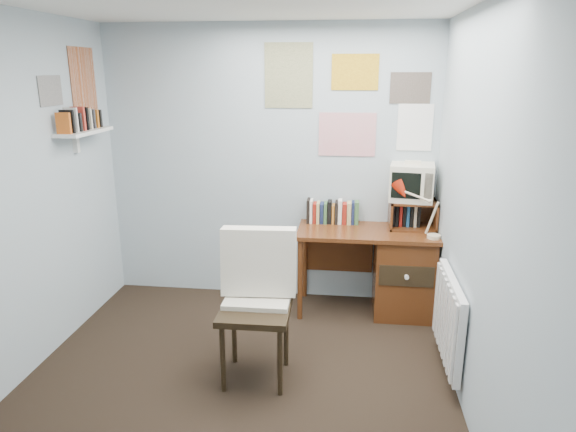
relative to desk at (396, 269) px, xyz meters
name	(u,v)px	position (x,y,z in m)	size (l,w,h in m)	color
ground	(229,403)	(-1.17, -1.48, -0.41)	(3.50, 3.50, 0.00)	black
back_wall	(269,166)	(-1.17, 0.27, 0.84)	(3.00, 0.02, 2.50)	#A5B4BC
right_wall	(487,230)	(0.33, -1.48, 0.84)	(0.02, 3.50, 2.50)	#A5B4BC
desk	(396,269)	(0.00, 0.00, 0.00)	(1.20, 0.55, 0.76)	#562B13
desk_chair	(255,312)	(-1.05, -1.16, 0.10)	(0.52, 0.50, 1.02)	black
desk_lamp	(436,215)	(0.27, -0.16, 0.56)	(0.28, 0.24, 0.40)	#B0200B
tv_riser	(412,214)	(0.12, 0.11, 0.48)	(0.40, 0.30, 0.25)	#562B13
crt_tv	(412,180)	(0.10, 0.13, 0.78)	(0.36, 0.33, 0.34)	beige
book_row	(340,211)	(-0.51, 0.18, 0.46)	(0.60, 0.14, 0.22)	#562B13
radiator	(449,319)	(0.29, -0.93, 0.01)	(0.09, 0.80, 0.60)	white
wall_shelf	(84,132)	(-2.57, -0.38, 1.21)	(0.20, 0.62, 0.24)	white
posters_back	(348,100)	(-0.47, 0.26, 1.44)	(1.20, 0.01, 0.90)	white
posters_left	(68,83)	(-2.67, -0.38, 1.59)	(0.01, 0.70, 0.60)	white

